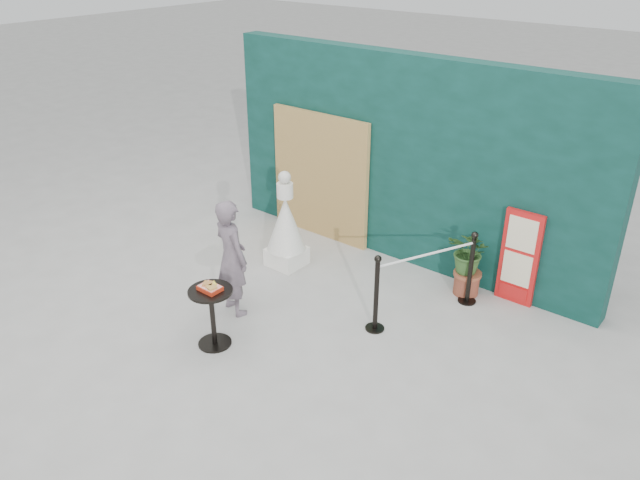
{
  "coord_description": "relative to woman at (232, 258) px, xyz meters",
  "views": [
    {
      "loc": [
        4.34,
        -4.2,
        4.46
      ],
      "look_at": [
        0.0,
        1.2,
        1.0
      ],
      "focal_mm": 35.0,
      "sensor_mm": 36.0,
      "label": 1
    }
  ],
  "objects": [
    {
      "name": "back_wall",
      "position": [
        0.84,
        2.68,
        0.73
      ],
      "size": [
        6.0,
        0.3,
        3.0
      ],
      "primitive_type": "cube",
      "color": "#0A2D25",
      "rests_on": "ground"
    },
    {
      "name": "stanchion_barrier",
      "position": [
        1.97,
        1.43,
        -0.28
      ],
      "size": [
        0.84,
        1.54,
        1.03
      ],
      "color": "black",
      "rests_on": "ground"
    },
    {
      "name": "woman",
      "position": [
        0.0,
        0.0,
        0.0
      ],
      "size": [
        0.64,
        0.5,
        1.55
      ],
      "primitive_type": "imported",
      "rotation": [
        0.0,
        0.0,
        2.9
      ],
      "color": "slate",
      "rests_on": "ground"
    },
    {
      "name": "food_basket",
      "position": [
        0.35,
        -0.67,
        0.01
      ],
      "size": [
        0.26,
        0.19,
        0.11
      ],
      "color": "#B32913",
      "rests_on": "cafe_table"
    },
    {
      "name": "ground",
      "position": [
        0.84,
        -0.47,
        -0.77
      ],
      "size": [
        60.0,
        60.0,
        0.0
      ],
      "primitive_type": "plane",
      "color": "#ADAAA5",
      "rests_on": "ground"
    },
    {
      "name": "planter",
      "position": [
        2.16,
        2.26,
        -0.22
      ],
      "size": [
        0.56,
        0.48,
        0.95
      ],
      "color": "brown",
      "rests_on": "ground"
    },
    {
      "name": "statue",
      "position": [
        -0.29,
        1.35,
        -0.18
      ],
      "size": [
        0.57,
        0.57,
        1.47
      ],
      "color": "white",
      "rests_on": "ground"
    },
    {
      "name": "cafe_table",
      "position": [
        0.35,
        -0.68,
        -0.28
      ],
      "size": [
        0.52,
        0.52,
        0.75
      ],
      "color": "black",
      "rests_on": "ground"
    },
    {
      "name": "menu_board",
      "position": [
        2.74,
        2.48,
        -0.12
      ],
      "size": [
        0.5,
        0.07,
        1.3
      ],
      "color": "red",
      "rests_on": "ground"
    },
    {
      "name": "bamboo_fence",
      "position": [
        -0.56,
        2.47,
        0.23
      ],
      "size": [
        1.8,
        0.08,
        2.0
      ],
      "primitive_type": "cube",
      "color": "tan",
      "rests_on": "ground"
    }
  ]
}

